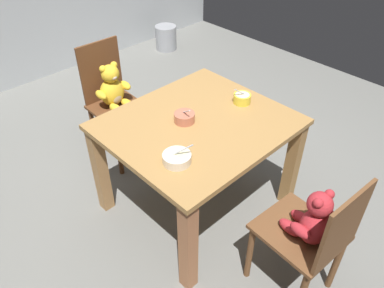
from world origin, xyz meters
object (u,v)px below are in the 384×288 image
(teddy_chair_near_front, at_px, (312,229))
(porridge_bowl_cream_near_left, at_px, (177,158))
(porridge_bowl_terracotta_center, at_px, (184,117))
(metal_pail, at_px, (166,38))
(dining_table, at_px, (198,139))
(teddy_chair_far_center, at_px, (113,95))
(porridge_bowl_yellow_near_right, at_px, (242,98))

(teddy_chair_near_front, bearing_deg, porridge_bowl_cream_near_left, 26.79)
(porridge_bowl_cream_near_left, relative_size, porridge_bowl_terracotta_center, 1.15)
(porridge_bowl_terracotta_center, xyz_separation_m, metal_pail, (1.62, 2.09, -0.59))
(dining_table, relative_size, teddy_chair_near_front, 1.25)
(dining_table, relative_size, porridge_bowl_terracotta_center, 8.01)
(teddy_chair_near_front, height_order, porridge_bowl_cream_near_left, teddy_chair_near_front)
(teddy_chair_far_center, bearing_deg, porridge_bowl_cream_near_left, -14.10)
(teddy_chair_far_center, xyz_separation_m, porridge_bowl_terracotta_center, (-0.01, -0.80, 0.20))
(porridge_bowl_terracotta_center, height_order, metal_pail, porridge_bowl_terracotta_center)
(dining_table, distance_m, porridge_bowl_cream_near_left, 0.42)
(porridge_bowl_cream_near_left, bearing_deg, metal_pail, 50.78)
(teddy_chair_far_center, xyz_separation_m, metal_pail, (1.61, 1.29, -0.39))
(teddy_chair_far_center, xyz_separation_m, porridge_bowl_cream_near_left, (-0.30, -1.05, 0.19))
(porridge_bowl_yellow_near_right, height_order, porridge_bowl_terracotta_center, porridge_bowl_terracotta_center)
(porridge_bowl_cream_near_left, xyz_separation_m, porridge_bowl_yellow_near_right, (0.70, 0.15, 0.01))
(teddy_chair_far_center, relative_size, porridge_bowl_yellow_near_right, 7.63)
(dining_table, height_order, teddy_chair_far_center, teddy_chair_far_center)
(dining_table, xyz_separation_m, porridge_bowl_yellow_near_right, (0.36, -0.04, 0.16))
(dining_table, height_order, porridge_bowl_cream_near_left, porridge_bowl_cream_near_left)
(porridge_bowl_yellow_near_right, xyz_separation_m, porridge_bowl_terracotta_center, (-0.41, 0.10, -0.00))
(porridge_bowl_cream_near_left, distance_m, metal_pail, 3.07)
(teddy_chair_far_center, height_order, teddy_chair_near_front, teddy_chair_far_center)
(porridge_bowl_cream_near_left, distance_m, porridge_bowl_yellow_near_right, 0.71)
(porridge_bowl_cream_near_left, height_order, metal_pail, porridge_bowl_cream_near_left)
(teddy_chair_near_front, relative_size, porridge_bowl_yellow_near_right, 7.15)
(dining_table, height_order, porridge_bowl_yellow_near_right, porridge_bowl_yellow_near_right)
(teddy_chair_near_front, bearing_deg, porridge_bowl_terracotta_center, 3.98)
(teddy_chair_near_front, bearing_deg, teddy_chair_far_center, 3.56)
(dining_table, height_order, teddy_chair_near_front, teddy_chair_near_front)
(dining_table, bearing_deg, porridge_bowl_yellow_near_right, -6.28)
(teddy_chair_near_front, distance_m, porridge_bowl_yellow_near_right, 0.95)
(porridge_bowl_yellow_near_right, bearing_deg, metal_pail, 61.09)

